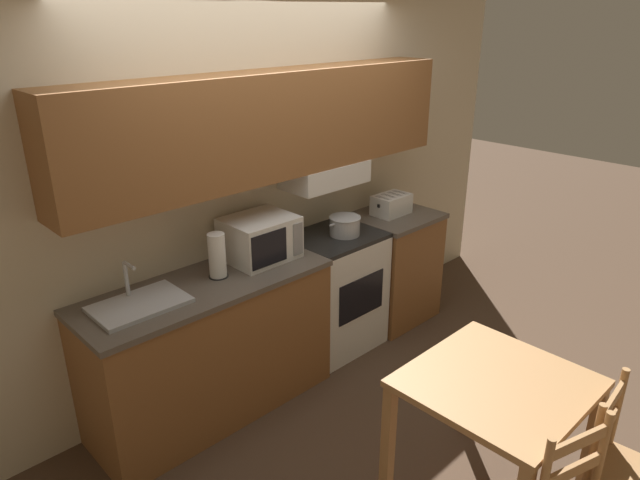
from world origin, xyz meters
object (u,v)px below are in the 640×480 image
cooking_pot (345,225)px  microwave (260,238)px  stove_range (335,291)px  chair_right_of_table (628,478)px  sink_basin (139,304)px  paper_towel_roll (217,256)px  toaster (391,204)px  dining_table (495,401)px

cooking_pot → microwave: bearing=172.4°
stove_range → chair_right_of_table: stove_range is taller
sink_basin → paper_towel_roll: (0.54, 0.02, 0.12)m
paper_towel_roll → microwave: bearing=7.2°
stove_range → toaster: 0.85m
paper_towel_roll → chair_right_of_table: size_ratio=0.32×
toaster → dining_table: bearing=-125.2°
stove_range → microwave: size_ratio=2.07×
microwave → dining_table: size_ratio=0.53×
cooking_pot → sink_basin: bearing=178.9°
toaster → dining_table: size_ratio=0.38×
cooking_pot → toaster: bearing=5.5°
sink_basin → dining_table: bearing=-57.5°
sink_basin → dining_table: size_ratio=0.61×
dining_table → cooking_pot: bearing=70.4°
sink_basin → chair_right_of_table: 2.59m
stove_range → cooking_pot: bearing=-38.3°
chair_right_of_table → microwave: bearing=93.0°
microwave → sink_basin: size_ratio=0.87×
sink_basin → microwave: bearing=4.0°
cooking_pot → stove_range: bearing=141.7°
sink_basin → chair_right_of_table: bearing=-61.2°
sink_basin → paper_towel_roll: 0.55m
toaster → paper_towel_roll: 1.67m
chair_right_of_table → stove_range: bearing=76.7°
sink_basin → stove_range: bearing=0.4°
toaster → sink_basin: size_ratio=0.62×
stove_range → toaster: (0.65, 0.01, 0.54)m
cooking_pot → chair_right_of_table: (-0.38, -2.20, -0.56)m
dining_table → chair_right_of_table: bearing=-72.8°
stove_range → microwave: (-0.65, 0.05, 0.60)m
toaster → dining_table: 2.06m
paper_towel_roll → dining_table: bearing=-73.0°
paper_towel_roll → chair_right_of_table: bearing=-73.0°
stove_range → toaster: size_ratio=2.93×
microwave → sink_basin: 0.91m
sink_basin → paper_towel_roll: paper_towel_roll is taller
microwave → paper_towel_roll: size_ratio=1.57×
stove_range → sink_basin: 1.63m
dining_table → chair_right_of_table: (0.19, -0.60, -0.20)m
microwave → dining_table: bearing=-85.4°
microwave → paper_towel_roll: bearing=-172.8°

